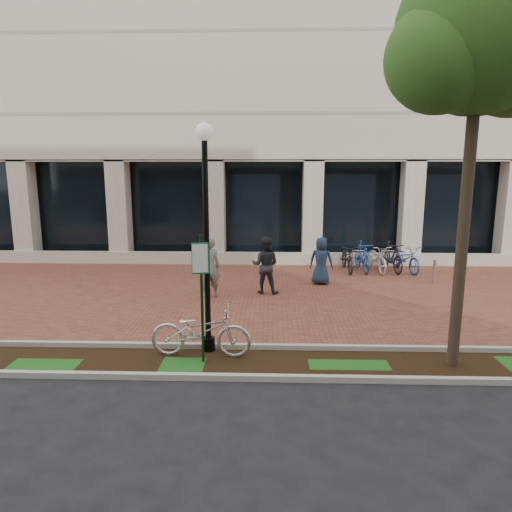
{
  "coord_description": "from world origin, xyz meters",
  "views": [
    {
      "loc": [
        0.3,
        -13.88,
        3.87
      ],
      "look_at": [
        -0.13,
        -0.8,
        1.37
      ],
      "focal_mm": 32.0,
      "sensor_mm": 36.0,
      "label": 1
    }
  ],
  "objects_px": {
    "parking_sign": "(201,283)",
    "locked_bicycle": "(201,331)",
    "pedestrian_mid": "(265,265)",
    "bollard": "(434,271)",
    "pedestrian_left": "(209,268)",
    "street_tree": "(482,42)",
    "pedestrian_right": "(321,261)",
    "lamppost": "(206,228)",
    "bike_rack_cluster": "(377,257)"
  },
  "relations": [
    {
      "from": "lamppost",
      "to": "bike_rack_cluster",
      "type": "xyz_separation_m",
      "value": [
        5.38,
        7.95,
        -2.14
      ]
    },
    {
      "from": "pedestrian_left",
      "to": "bollard",
      "type": "xyz_separation_m",
      "value": [
        7.44,
        1.94,
        -0.49
      ]
    },
    {
      "from": "street_tree",
      "to": "bollard",
      "type": "bearing_deg",
      "value": 74.06
    },
    {
      "from": "pedestrian_left",
      "to": "pedestrian_right",
      "type": "xyz_separation_m",
      "value": [
        3.57,
        1.77,
        -0.13
      ]
    },
    {
      "from": "locked_bicycle",
      "to": "bollard",
      "type": "distance_m",
      "value": 9.49
    },
    {
      "from": "lamppost",
      "to": "locked_bicycle",
      "type": "xyz_separation_m",
      "value": [
        -0.12,
        -0.31,
        -2.13
      ]
    },
    {
      "from": "lamppost",
      "to": "locked_bicycle",
      "type": "bearing_deg",
      "value": -110.7
    },
    {
      "from": "pedestrian_right",
      "to": "street_tree",
      "type": "bearing_deg",
      "value": 119.17
    },
    {
      "from": "parking_sign",
      "to": "bike_rack_cluster",
      "type": "distance_m",
      "value": 10.19
    },
    {
      "from": "parking_sign",
      "to": "locked_bicycle",
      "type": "xyz_separation_m",
      "value": [
        -0.09,
        0.31,
        -1.11
      ]
    },
    {
      "from": "parking_sign",
      "to": "bike_rack_cluster",
      "type": "height_order",
      "value": "parking_sign"
    },
    {
      "from": "pedestrian_left",
      "to": "pedestrian_right",
      "type": "height_order",
      "value": "pedestrian_left"
    },
    {
      "from": "pedestrian_left",
      "to": "parking_sign",
      "type": "bearing_deg",
      "value": 75.94
    },
    {
      "from": "locked_bicycle",
      "to": "bike_rack_cluster",
      "type": "relative_size",
      "value": 0.67
    },
    {
      "from": "parking_sign",
      "to": "locked_bicycle",
      "type": "distance_m",
      "value": 1.15
    },
    {
      "from": "parking_sign",
      "to": "pedestrian_right",
      "type": "distance_m",
      "value": 7.25
    },
    {
      "from": "locked_bicycle",
      "to": "pedestrian_mid",
      "type": "xyz_separation_m",
      "value": [
        1.28,
        5.01,
        0.35
      ]
    },
    {
      "from": "street_tree",
      "to": "pedestrian_right",
      "type": "height_order",
      "value": "street_tree"
    },
    {
      "from": "parking_sign",
      "to": "bollard",
      "type": "distance_m",
      "value": 9.72
    },
    {
      "from": "locked_bicycle",
      "to": "pedestrian_left",
      "type": "xyz_separation_m",
      "value": [
        -0.41,
        4.43,
        0.38
      ]
    },
    {
      "from": "parking_sign",
      "to": "pedestrian_right",
      "type": "height_order",
      "value": "parking_sign"
    },
    {
      "from": "locked_bicycle",
      "to": "pedestrian_left",
      "type": "bearing_deg",
      "value": 7.83
    },
    {
      "from": "pedestrian_mid",
      "to": "bollard",
      "type": "bearing_deg",
      "value": -156.29
    },
    {
      "from": "street_tree",
      "to": "pedestrian_right",
      "type": "xyz_separation_m",
      "value": [
        -1.98,
        6.47,
        -5.26
      ]
    },
    {
      "from": "pedestrian_mid",
      "to": "pedestrian_right",
      "type": "height_order",
      "value": "pedestrian_mid"
    },
    {
      "from": "parking_sign",
      "to": "bike_rack_cluster",
      "type": "xyz_separation_m",
      "value": [
        5.41,
        8.56,
        -1.12
      ]
    },
    {
      "from": "street_tree",
      "to": "locked_bicycle",
      "type": "height_order",
      "value": "street_tree"
    },
    {
      "from": "street_tree",
      "to": "bollard",
      "type": "distance_m",
      "value": 8.9
    },
    {
      "from": "locked_bicycle",
      "to": "pedestrian_left",
      "type": "distance_m",
      "value": 4.47
    },
    {
      "from": "lamppost",
      "to": "pedestrian_mid",
      "type": "distance_m",
      "value": 5.16
    },
    {
      "from": "parking_sign",
      "to": "locked_bicycle",
      "type": "height_order",
      "value": "parking_sign"
    },
    {
      "from": "pedestrian_left",
      "to": "bike_rack_cluster",
      "type": "bearing_deg",
      "value": -167.2
    },
    {
      "from": "pedestrian_left",
      "to": "street_tree",
      "type": "bearing_deg",
      "value": 119.65
    },
    {
      "from": "parking_sign",
      "to": "bollard",
      "type": "height_order",
      "value": "parking_sign"
    },
    {
      "from": "parking_sign",
      "to": "pedestrian_left",
      "type": "relative_size",
      "value": 1.4
    },
    {
      "from": "parking_sign",
      "to": "pedestrian_mid",
      "type": "height_order",
      "value": "parking_sign"
    },
    {
      "from": "locked_bicycle",
      "to": "pedestrian_right",
      "type": "xyz_separation_m",
      "value": [
        3.16,
        6.2,
        0.26
      ]
    },
    {
      "from": "locked_bicycle",
      "to": "pedestrian_right",
      "type": "distance_m",
      "value": 6.96
    },
    {
      "from": "lamppost",
      "to": "pedestrian_left",
      "type": "distance_m",
      "value": 4.51
    },
    {
      "from": "street_tree",
      "to": "bike_rack_cluster",
      "type": "height_order",
      "value": "street_tree"
    },
    {
      "from": "street_tree",
      "to": "pedestrian_mid",
      "type": "relative_size",
      "value": 4.29
    },
    {
      "from": "lamppost",
      "to": "pedestrian_right",
      "type": "bearing_deg",
      "value": 62.7
    },
    {
      "from": "parking_sign",
      "to": "street_tree",
      "type": "distance_m",
      "value": 6.7
    },
    {
      "from": "street_tree",
      "to": "pedestrian_right",
      "type": "relative_size",
      "value": 4.77
    },
    {
      "from": "lamppost",
      "to": "bollard",
      "type": "distance_m",
      "value": 9.47
    },
    {
      "from": "locked_bicycle",
      "to": "bike_rack_cluster",
      "type": "bearing_deg",
      "value": -31.14
    },
    {
      "from": "bollard",
      "to": "bike_rack_cluster",
      "type": "height_order",
      "value": "bike_rack_cluster"
    },
    {
      "from": "locked_bicycle",
      "to": "pedestrian_right",
      "type": "height_order",
      "value": "pedestrian_right"
    },
    {
      "from": "lamppost",
      "to": "pedestrian_mid",
      "type": "xyz_separation_m",
      "value": [
        1.16,
        4.71,
        -1.78
      ]
    },
    {
      "from": "bollard",
      "to": "pedestrian_left",
      "type": "bearing_deg",
      "value": -165.42
    }
  ]
}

